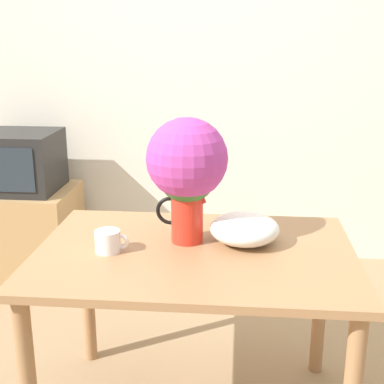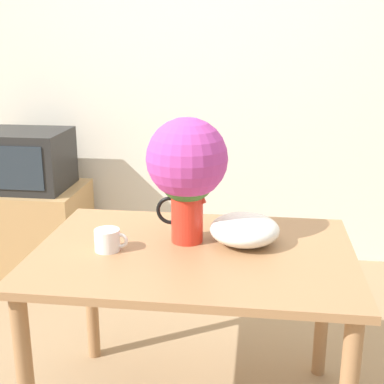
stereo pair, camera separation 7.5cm
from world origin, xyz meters
name	(u,v)px [view 1 (the left image)]	position (x,y,z in m)	size (l,w,h in m)	color
wall_back	(193,68)	(0.00, 1.81, 1.30)	(8.00, 0.05, 2.60)	silver
table	(195,276)	(0.17, 0.08, 0.63)	(1.20, 0.84, 0.74)	#A3754C
flower_vase	(187,167)	(0.13, 0.16, 1.04)	(0.31, 0.31, 0.49)	red
coffee_mug	(109,241)	(-0.15, 0.03, 0.78)	(0.13, 0.10, 0.08)	white
white_bowl	(245,229)	(0.35, 0.17, 0.80)	(0.27, 0.27, 0.12)	white
tv_stand	(23,230)	(-1.09, 1.40, 0.28)	(0.69, 0.55, 0.56)	tan
tv_set	(16,161)	(-1.09, 1.40, 0.74)	(0.53, 0.45, 0.37)	black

